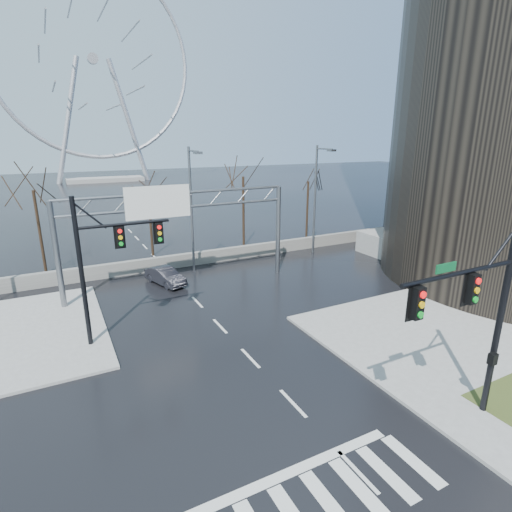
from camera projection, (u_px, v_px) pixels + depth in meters
ground at (293, 403)px, 16.69m from camera, size 260.00×260.00×0.00m
sidewalk_right_ext at (422, 331)px, 22.77m from camera, size 12.00×10.00×0.15m
sidewalk_far at (8, 337)px, 22.04m from camera, size 10.00×12.00×0.15m
barrier_wall at (165, 263)px, 33.55m from camera, size 52.00×0.50×1.10m
signal_mast_near at (481, 308)px, 14.12m from camera, size 5.52×0.41×8.00m
signal_mast_far at (104, 257)px, 20.35m from camera, size 4.72×0.41×8.00m
sign_gantry at (175, 219)px, 27.77m from camera, size 16.36×0.40×7.60m
streetlight_mid at (192, 201)px, 31.34m from camera, size 0.50×2.55×10.00m
streetlight_right at (317, 192)px, 36.62m from camera, size 0.50×2.55×10.00m
tree_left at (35, 200)px, 31.02m from camera, size 3.75×3.75×7.50m
tree_center at (149, 201)px, 36.06m from camera, size 3.25×3.25×6.50m
tree_right at (243, 185)px, 38.87m from camera, size 3.90×3.90×7.80m
tree_far_right at (308, 188)px, 43.04m from camera, size 3.40×3.40×6.80m
ferris_wheel at (94, 67)px, 92.27m from camera, size 45.00×6.00×50.91m
car at (165, 276)px, 30.06m from camera, size 2.50×4.09×1.27m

